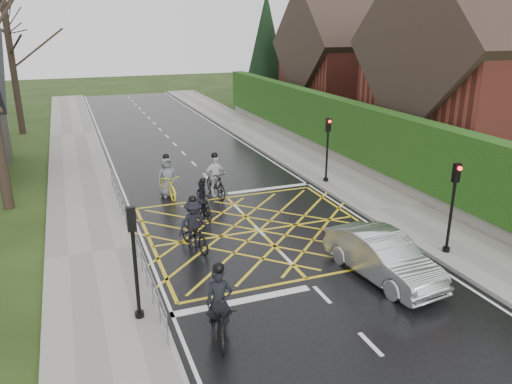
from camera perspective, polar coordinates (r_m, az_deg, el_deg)
ground at (r=18.83m, az=0.36°, el=-4.44°), size 120.00×120.00×0.00m
road at (r=18.83m, az=0.36°, el=-4.43°), size 9.00×80.00×0.01m
sidewalk_right at (r=21.56m, az=15.40°, el=-1.85°), size 3.00×80.00×0.15m
sidewalk_left at (r=17.72m, az=-18.16°, el=-6.73°), size 3.00×80.00×0.15m
stone_wall at (r=27.14m, az=11.11°, el=3.33°), size 0.50×38.00×0.70m
hedge at (r=26.73m, az=11.34°, el=6.94°), size 0.90×38.00×2.80m
house_near at (r=29.23m, az=25.83°, el=11.69°), size 11.80×9.80×11.30m
house_far at (r=40.20m, az=11.06°, el=14.10°), size 9.80×8.80×10.30m
conifer at (r=45.50m, az=1.16°, el=15.74°), size 4.60×4.60×10.00m
tree_far at (r=38.24m, az=-26.61°, el=16.58°), size 8.40×8.40×10.40m
railing_south at (r=14.36m, az=-12.12°, el=-9.25°), size 0.05×5.04×1.03m
railing_north at (r=21.25m, az=-15.42°, el=-0.11°), size 0.05×6.04×1.03m
traffic_light_ne at (r=23.99m, az=8.14°, el=4.70°), size 0.24×0.31×3.21m
traffic_light_se at (r=17.46m, az=21.45°, el=-1.86°), size 0.24×0.31×3.21m
traffic_light_sw at (r=13.03m, az=-13.63°, el=-8.06°), size 0.24×0.31×3.21m
cyclist_rear at (r=12.65m, az=-4.08°, el=-13.67°), size 1.17×2.17×2.00m
cyclist_back at (r=19.93m, az=-6.00°, el=-1.26°), size 0.79×1.70×1.67m
cyclist_mid at (r=17.33m, az=-7.09°, el=-4.23°), size 1.25×2.06×1.91m
cyclist_front at (r=22.35m, az=-4.66°, el=1.34°), size 1.14×2.08×2.03m
cyclist_lead at (r=22.57m, az=-10.07°, el=1.12°), size 0.95×2.11×1.98m
car at (r=15.76m, az=14.30°, el=-7.14°), size 1.94×4.36×1.39m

